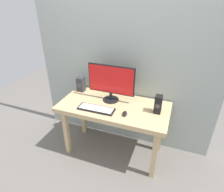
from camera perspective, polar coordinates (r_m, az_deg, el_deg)
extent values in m
plane|color=slate|center=(2.74, 0.45, -15.88)|extent=(6.00, 6.00, 0.00)
cube|color=#9EA8A3|center=(2.32, 3.79, 18.23)|extent=(2.36, 0.04, 3.00)
cube|color=tan|center=(2.30, 0.52, -3.33)|extent=(1.30, 0.63, 0.06)
cube|color=tan|center=(2.57, -13.37, -10.34)|extent=(0.06, 0.06, 0.67)
cube|color=tan|center=(2.26, 12.47, -16.74)|extent=(0.06, 0.06, 0.67)
cube|color=tan|center=(2.87, -8.56, -5.13)|extent=(0.06, 0.06, 0.67)
cube|color=tan|center=(2.60, 14.14, -9.89)|extent=(0.06, 0.06, 0.67)
cylinder|color=black|center=(2.38, -0.32, -1.06)|extent=(0.19, 0.19, 0.02)
cylinder|color=black|center=(2.35, -0.33, 0.10)|extent=(0.04, 0.04, 0.09)
cube|color=black|center=(2.27, -0.23, 4.91)|extent=(0.57, 0.02, 0.35)
cube|color=red|center=(2.26, -0.36, 4.78)|extent=(0.55, 0.01, 0.33)
cube|color=black|center=(2.20, -4.71, -3.85)|extent=(0.43, 0.15, 0.02)
cube|color=silver|center=(2.19, -4.72, -3.60)|extent=(0.39, 0.12, 0.00)
ellipsoid|color=black|center=(2.10, 3.81, -5.22)|extent=(0.07, 0.10, 0.04)
cube|color=black|center=(2.16, 13.55, -2.39)|extent=(0.08, 0.09, 0.21)
cylinder|color=#3F3F44|center=(2.12, 13.37, -3.02)|extent=(0.05, 0.00, 0.05)
cube|color=#333338|center=(2.60, -9.18, 3.45)|extent=(0.10, 0.09, 0.19)
cylinder|color=#3F3F44|center=(2.56, -9.68, 3.02)|extent=(0.06, 0.00, 0.06)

